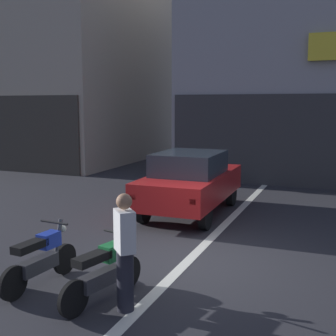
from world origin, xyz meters
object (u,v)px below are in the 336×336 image
car_red_crossing_near (191,181)px  motorcycle_blue_row_leftmost (41,258)px  motorcycle_green_row_left_mid (103,271)px  person_by_motorcycles (125,252)px

car_red_crossing_near → motorcycle_blue_row_leftmost: (-0.69, -5.24, -0.43)m
motorcycle_green_row_left_mid → person_by_motorcycles: 0.60m
car_red_crossing_near → person_by_motorcycles: bearing=-80.3°
motorcycle_blue_row_leftmost → motorcycle_green_row_left_mid: same height
motorcycle_green_row_left_mid → car_red_crossing_near: bearing=95.5°
car_red_crossing_near → person_by_motorcycles: person_by_motorcycles is taller
motorcycle_green_row_left_mid → person_by_motorcycles: bearing=-17.2°
car_red_crossing_near → motorcycle_blue_row_leftmost: car_red_crossing_near is taller
car_red_crossing_near → motorcycle_blue_row_leftmost: bearing=-97.4°
motorcycle_blue_row_leftmost → person_by_motorcycles: person_by_motorcycles is taller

